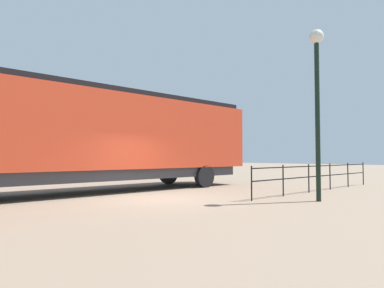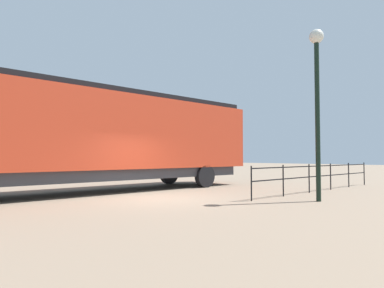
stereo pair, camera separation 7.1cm
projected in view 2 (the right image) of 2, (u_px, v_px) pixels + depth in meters
name	position (u px, v px, depth m)	size (l,w,h in m)	color
ground_plane	(160.00, 199.00, 11.89)	(120.00, 120.00, 0.00)	#84705B
locomotive	(112.00, 136.00, 14.61)	(3.17, 15.42, 4.35)	red
lamp_post	(317.00, 82.00, 11.36)	(0.49, 0.49, 5.90)	black
platform_fence	(320.00, 173.00, 14.59)	(0.05, 9.80, 1.20)	black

